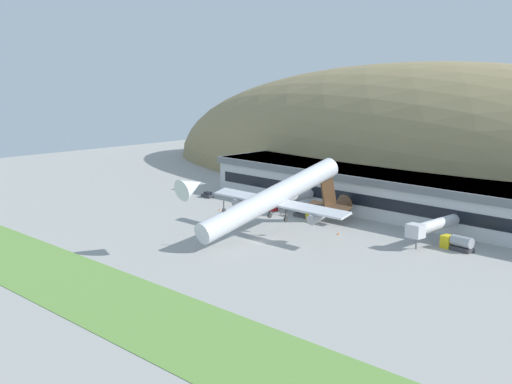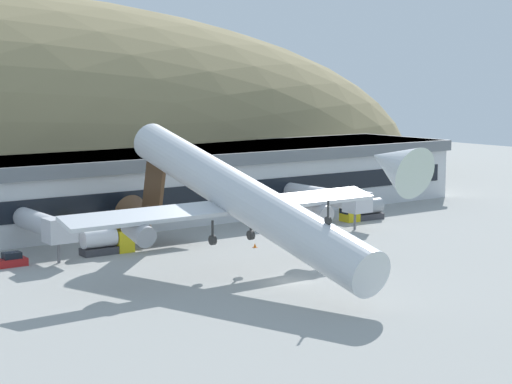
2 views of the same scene
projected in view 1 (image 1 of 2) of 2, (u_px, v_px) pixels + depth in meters
ground_plane at (260, 241)px, 156.72m from camera, size 338.04×338.04×0.00m
grass_strip_foreground at (79, 285)px, 126.21m from camera, size 304.24×20.30×0.08m
hill_backdrop at (440, 183)px, 230.54m from camera, size 243.32×89.16×77.68m
terminal_building at (401, 192)px, 182.34m from camera, size 117.53×22.57×10.44m
jetway_0 at (291, 197)px, 185.64m from camera, size 3.38×13.12×5.43m
jetway_1 at (432, 226)px, 153.45m from camera, size 3.38×17.02×5.43m
cargo_airplane at (274, 199)px, 160.96m from camera, size 40.10×52.89×16.93m
service_car_0 at (208, 195)px, 206.16m from camera, size 4.26×2.06×1.69m
service_car_1 at (271, 208)px, 188.42m from camera, size 3.75×1.81×1.64m
fuel_truck at (305, 212)px, 179.63m from camera, size 6.67×2.55×3.21m
box_truck at (457, 243)px, 149.10m from camera, size 7.27×2.85×3.21m
traffic_cone_0 at (219, 209)px, 188.43m from camera, size 0.52×0.52×0.58m
traffic_cone_1 at (338, 233)px, 162.49m from camera, size 0.52×0.52×0.58m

